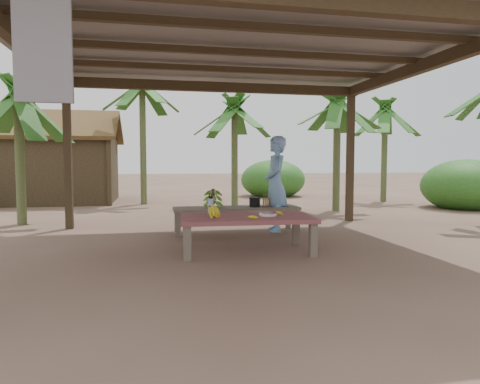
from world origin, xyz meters
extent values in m
plane|color=brown|center=(0.00, 0.00, 0.00)|extent=(80.00, 80.00, 0.00)
cube|color=black|center=(-2.80, 2.30, 1.35)|extent=(0.13, 0.13, 2.70)
cube|color=black|center=(2.80, 2.30, 1.35)|extent=(0.13, 0.13, 2.70)
cube|color=black|center=(0.00, 2.30, 2.70)|extent=(5.80, 0.14, 0.18)
cube|color=black|center=(-2.80, 0.00, 2.70)|extent=(0.14, 4.80, 0.18)
cube|color=black|center=(2.80, 0.00, 2.70)|extent=(0.14, 4.80, 0.18)
cube|color=slate|center=(0.00, 0.00, 2.92)|extent=(6.60, 5.60, 0.06)
cube|color=slate|center=(-2.10, -2.30, 2.15)|extent=(0.45, 0.05, 0.85)
cube|color=brown|center=(-0.84, -0.73, 0.22)|extent=(0.11, 0.11, 0.44)
cube|color=brown|center=(0.80, -0.82, 0.22)|extent=(0.11, 0.11, 0.44)
cube|color=brown|center=(-0.79, 0.11, 0.22)|extent=(0.11, 0.11, 0.44)
cube|color=brown|center=(0.85, 0.02, 0.22)|extent=(0.11, 0.11, 0.44)
cube|color=maroon|center=(0.00, -0.36, 0.47)|extent=(1.85, 1.10, 0.06)
cube|color=brown|center=(-0.86, 1.05, 0.20)|extent=(0.08, 0.08, 0.40)
cube|color=brown|center=(1.20, 1.05, 0.20)|extent=(0.08, 0.08, 0.40)
cube|color=brown|center=(-0.86, 1.51, 0.20)|extent=(0.08, 0.08, 0.40)
cube|color=brown|center=(1.20, 1.51, 0.20)|extent=(0.08, 0.08, 0.40)
cube|color=brown|center=(0.17, 1.28, 0.42)|extent=(2.20, 0.60, 0.05)
cylinder|color=white|center=(0.29, -0.42, 0.51)|extent=(0.23, 0.23, 0.01)
cylinder|color=white|center=(0.29, -0.42, 0.52)|extent=(0.25, 0.25, 0.02)
cube|color=brown|center=(0.29, -0.42, 0.53)|extent=(0.13, 0.10, 0.02)
ellipsoid|color=yellow|center=(0.03, -0.66, 0.52)|extent=(0.15, 0.06, 0.04)
ellipsoid|color=yellow|center=(0.49, -0.31, 0.52)|extent=(0.09, 0.17, 0.04)
cylinder|color=#3E88C2|center=(-0.45, 0.01, 0.61)|extent=(0.08, 0.08, 0.22)
cylinder|color=black|center=(-0.45, 0.01, 0.73)|extent=(0.05, 0.05, 0.03)
torus|color=black|center=(-0.45, 0.01, 0.76)|extent=(0.05, 0.01, 0.05)
cylinder|color=black|center=(0.50, 1.28, 0.53)|extent=(0.19, 0.19, 0.16)
imported|color=#76A5DF|center=(0.89, 1.28, 0.85)|extent=(0.49, 0.67, 1.71)
cube|color=black|center=(-4.50, 8.00, 1.00)|extent=(4.00, 3.00, 2.00)
cube|color=brown|center=(-4.50, 7.15, 2.35)|extent=(4.40, 1.73, 1.00)
cube|color=brown|center=(-4.50, 8.85, 2.35)|extent=(4.40, 1.73, 1.00)
cylinder|color=#596638|center=(3.29, 4.09, 1.39)|extent=(0.18, 0.18, 2.77)
cylinder|color=#596638|center=(0.96, 5.71, 1.39)|extent=(0.18, 0.18, 2.79)
cylinder|color=#596638|center=(-1.56, 6.76, 1.77)|extent=(0.18, 0.18, 3.54)
cylinder|color=#596638|center=(-3.83, 3.03, 1.27)|extent=(0.18, 0.18, 2.54)
cylinder|color=#596638|center=(5.82, 6.20, 1.45)|extent=(0.18, 0.18, 2.90)
camera|label=1|loc=(-1.22, -6.07, 1.24)|focal=32.00mm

